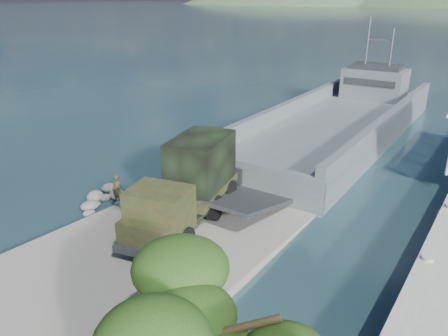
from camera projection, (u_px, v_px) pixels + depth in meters
ground at (165, 246)px, 22.02m from camera, size 1400.00×1400.00×0.00m
boat_ramp at (151, 251)px, 21.16m from camera, size 10.00×18.00×0.50m
shoreline_rocks at (92, 211)px, 25.65m from camera, size 3.20×5.60×0.90m
landing_craft at (338, 128)px, 38.43m from camera, size 9.50×35.90×10.62m
military_truck at (189, 184)px, 22.81m from camera, size 4.70×9.40×4.19m
soldier at (118, 196)px, 24.27m from camera, size 0.71×0.54×1.76m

